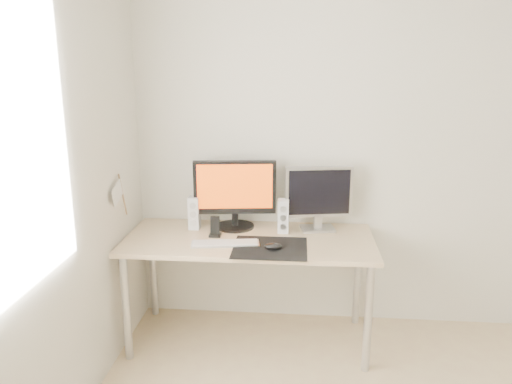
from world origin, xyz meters
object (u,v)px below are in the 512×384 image
object	(u,v)px
main_monitor	(235,192)
speaker_right	(283,216)
speaker_left	(194,213)
phone_dock	(215,230)
desk	(249,249)
second_monitor	(319,195)
mouse	(273,246)
keyboard	(225,243)

from	to	relation	value
main_monitor	speaker_right	bearing A→B (deg)	-10.13
main_monitor	speaker_left	size ratio (longest dim) A/B	2.47
main_monitor	phone_dock	xyz separation A→B (m)	(-0.11, -0.18, -0.21)
main_monitor	speaker_left	bearing A→B (deg)	-171.73
desk	speaker_right	size ratio (longest dim) A/B	7.16
main_monitor	second_monitor	distance (m)	0.56
desk	main_monitor	size ratio (longest dim) A/B	2.90
speaker_right	desk	bearing A→B (deg)	-148.69
desk	speaker_right	xyz separation A→B (m)	(0.21, 0.13, 0.19)
speaker_left	phone_dock	distance (m)	0.23
mouse	keyboard	distance (m)	0.31
speaker_right	phone_dock	bearing A→B (deg)	-164.50
main_monitor	phone_dock	world-z (taller)	main_monitor
keyboard	phone_dock	world-z (taller)	phone_dock
desk	second_monitor	distance (m)	0.58
speaker_right	phone_dock	size ratio (longest dim) A/B	1.65
mouse	desk	xyz separation A→B (m)	(-0.16, 0.20, -0.10)
mouse	main_monitor	xyz separation A→B (m)	(-0.28, 0.39, 0.23)
second_monitor	mouse	bearing A→B (deg)	-124.84
desk	second_monitor	xyz separation A→B (m)	(0.44, 0.20, 0.32)
mouse	desk	size ratio (longest dim) A/B	0.07
desk	keyboard	world-z (taller)	keyboard
desk	phone_dock	world-z (taller)	phone_dock
phone_dock	desk	bearing A→B (deg)	-2.26
second_monitor	keyboard	xyz separation A→B (m)	(-0.58, -0.33, -0.23)
second_monitor	speaker_left	world-z (taller)	second_monitor
second_monitor	phone_dock	distance (m)	0.72
desk	speaker_left	xyz separation A→B (m)	(-0.39, 0.15, 0.19)
second_monitor	desk	bearing A→B (deg)	-155.79
desk	phone_dock	bearing A→B (deg)	177.74
mouse	phone_dock	xyz separation A→B (m)	(-0.39, 0.21, 0.02)
speaker_left	speaker_right	size ratio (longest dim) A/B	1.00
mouse	keyboard	bearing A→B (deg)	167.43
second_monitor	phone_dock	bearing A→B (deg)	-164.05
mouse	speaker_right	size ratio (longest dim) A/B	0.48
desk	keyboard	bearing A→B (deg)	-135.10
main_monitor	speaker_right	xyz separation A→B (m)	(0.33, -0.06, -0.14)
mouse	speaker_left	bearing A→B (deg)	147.59
second_monitor	speaker_right	bearing A→B (deg)	-163.18
mouse	speaker_right	distance (m)	0.35
desk	phone_dock	xyz separation A→B (m)	(-0.22, 0.01, 0.12)
keyboard	speaker_left	bearing A→B (deg)	131.67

